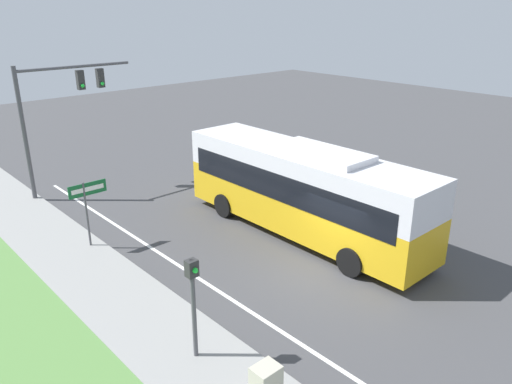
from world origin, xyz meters
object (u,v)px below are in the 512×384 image
(bus, at_px, (303,187))
(signal_gantry, at_px, (57,103))
(street_sign, at_px, (87,201))
(pedestrian_signal, at_px, (193,293))

(bus, bearing_deg, signal_gantry, 114.44)
(signal_gantry, height_order, street_sign, signal_gantry)
(pedestrian_signal, bearing_deg, bus, 23.82)
(bus, distance_m, pedestrian_signal, 8.32)
(bus, height_order, street_sign, bus)
(pedestrian_signal, bearing_deg, street_sign, 83.80)
(bus, relative_size, signal_gantry, 1.78)
(bus, relative_size, pedestrian_signal, 3.79)
(pedestrian_signal, bearing_deg, signal_gantry, 79.43)
(signal_gantry, distance_m, pedestrian_signal, 14.70)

